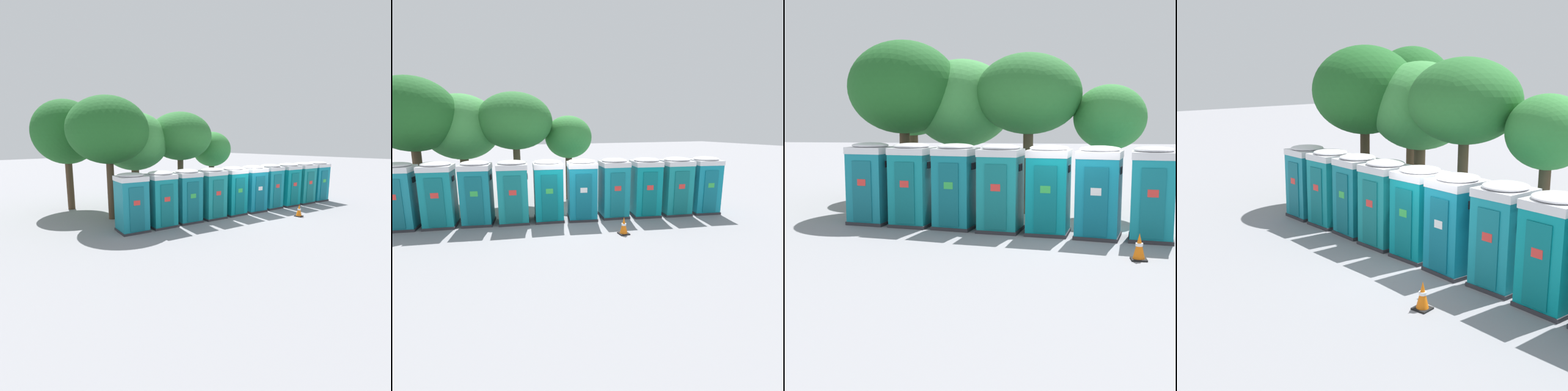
{
  "view_description": "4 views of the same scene",
  "coord_description": "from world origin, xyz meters",
  "views": [
    {
      "loc": [
        -13.0,
        -9.8,
        3.89
      ],
      "look_at": [
        -2.95,
        0.71,
        1.24
      ],
      "focal_mm": 28.0,
      "sensor_mm": 36.0,
      "label": 1
    },
    {
      "loc": [
        -3.61,
        -11.77,
        3.78
      ],
      "look_at": [
        0.98,
        -0.03,
        0.98
      ],
      "focal_mm": 28.0,
      "sensor_mm": 36.0,
      "label": 2
    },
    {
      "loc": [
        -0.68,
        -15.09,
        3.24
      ],
      "look_at": [
        -2.66,
        0.66,
        1.02
      ],
      "focal_mm": 50.0,
      "sensor_mm": 36.0,
      "label": 3
    },
    {
      "loc": [
        7.75,
        -11.34,
        4.95
      ],
      "look_at": [
        -2.65,
        0.65,
        1.39
      ],
      "focal_mm": 50.0,
      "sensor_mm": 36.0,
      "label": 4
    }
  ],
  "objects": [
    {
      "name": "street_tree_2",
      "position": [
        -1.38,
        3.63,
        4.08
      ],
      "size": [
        3.6,
        3.6,
        5.47
      ],
      "color": "brown",
      "rests_on": "ground"
    },
    {
      "name": "portapotty_1",
      "position": [
        -4.8,
        1.04,
        1.28
      ],
      "size": [
        1.36,
        1.37,
        2.54
      ],
      "color": "#2D2D33",
      "rests_on": "ground"
    },
    {
      "name": "portapotty_0",
      "position": [
        -6.18,
        1.28,
        1.28
      ],
      "size": [
        1.42,
        1.4,
        2.54
      ],
      "color": "#2D2D33",
      "rests_on": "ground"
    },
    {
      "name": "street_tree_1",
      "position": [
        -5.76,
        3.81,
        4.33
      ],
      "size": [
        3.87,
        3.87,
        5.97
      ],
      "color": "#4C3826",
      "rests_on": "ground"
    },
    {
      "name": "portapotty_4",
      "position": [
        -0.66,
        0.28,
        1.28
      ],
      "size": [
        1.34,
        1.36,
        2.54
      ],
      "color": "#2D2D33",
      "rests_on": "ground"
    },
    {
      "name": "street_tree_3",
      "position": [
        -3.82,
        4.62,
        3.79
      ],
      "size": [
        3.69,
        3.69,
        5.39
      ],
      "color": "brown",
      "rests_on": "ground"
    },
    {
      "name": "street_tree_0",
      "position": [
        1.34,
        3.71,
        3.27
      ],
      "size": [
        2.43,
        2.43,
        4.41
      ],
      "color": "#4C3826",
      "rests_on": "ground"
    },
    {
      "name": "street_tree_4",
      "position": [
        -6.35,
        7.44,
        4.29
      ],
      "size": [
        3.59,
        3.59,
        6.07
      ],
      "color": "#4C3826",
      "rests_on": "ground"
    },
    {
      "name": "portapotty_3",
      "position": [
        -2.04,
        0.52,
        1.28
      ],
      "size": [
        1.38,
        1.38,
        2.54
      ],
      "color": "#2D2D33",
      "rests_on": "ground"
    },
    {
      "name": "portapotty_9",
      "position": [
        6.23,
        -1.05,
        1.28
      ],
      "size": [
        1.4,
        1.41,
        2.54
      ],
      "color": "#2D2D33",
      "rests_on": "ground"
    },
    {
      "name": "portapotty_7",
      "position": [
        3.47,
        -0.53,
        1.28
      ],
      "size": [
        1.4,
        1.41,
        2.54
      ],
      "color": "#2D2D33",
      "rests_on": "ground"
    },
    {
      "name": "portapotty_2",
      "position": [
        -3.41,
        0.82,
        1.28
      ],
      "size": [
        1.39,
        1.41,
        2.54
      ],
      "color": "#2D2D33",
      "rests_on": "ground"
    },
    {
      "name": "portapotty_8",
      "position": [
        4.85,
        -0.8,
        1.28
      ],
      "size": [
        1.42,
        1.39,
        2.54
      ],
      "color": "#2D2D33",
      "rests_on": "ground"
    },
    {
      "name": "portapotty_5",
      "position": [
        0.71,
        -0.03,
        1.28
      ],
      "size": [
        1.42,
        1.43,
        2.54
      ],
      "color": "#2D2D33",
      "rests_on": "ground"
    },
    {
      "name": "traffic_cone",
      "position": [
        1.44,
        -2.42,
        0.31
      ],
      "size": [
        0.36,
        0.36,
        0.64
      ],
      "color": "black",
      "rests_on": "ground"
    },
    {
      "name": "ground_plane",
      "position": [
        0.0,
        0.0,
        0.0
      ],
      "size": [
        120.0,
        120.0,
        0.0
      ],
      "primitive_type": "plane",
      "color": "gray"
    },
    {
      "name": "portapotty_6",
      "position": [
        2.1,
        -0.19,
        1.28
      ],
      "size": [
        1.33,
        1.36,
        2.54
      ],
      "color": "#2D2D33",
      "rests_on": "ground"
    }
  ]
}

